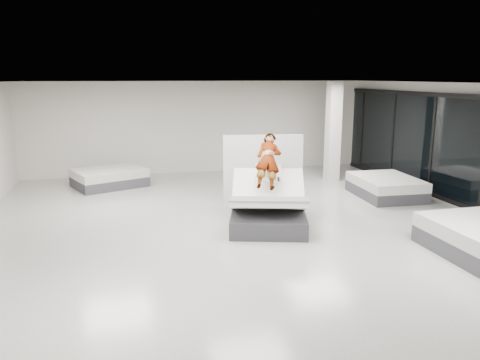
{
  "coord_description": "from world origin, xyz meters",
  "views": [
    {
      "loc": [
        -2.67,
        -9.37,
        3.35
      ],
      "look_at": [
        -0.03,
        0.9,
        1.0
      ],
      "focal_mm": 35.0,
      "sensor_mm": 36.0,
      "label": 1
    }
  ],
  "objects_px": {
    "hero_bed": "(268,208)",
    "person": "(268,168)",
    "flat_bed_left_far": "(110,178)",
    "divider_panel": "(263,171)",
    "flat_bed_right_far": "(386,187)",
    "column": "(333,132)",
    "remote": "(278,179)"
  },
  "relations": [
    {
      "from": "hero_bed",
      "to": "column",
      "type": "height_order",
      "value": "column"
    },
    {
      "from": "divider_panel",
      "to": "remote",
      "type": "bearing_deg",
      "value": -84.71
    },
    {
      "from": "hero_bed",
      "to": "remote",
      "type": "xyz_separation_m",
      "value": [
        0.2,
        -0.1,
        0.68
      ]
    },
    {
      "from": "person",
      "to": "column",
      "type": "distance_m",
      "value": 5.11
    },
    {
      "from": "divider_panel",
      "to": "column",
      "type": "xyz_separation_m",
      "value": [
        3.11,
        2.41,
        0.66
      ]
    },
    {
      "from": "hero_bed",
      "to": "person",
      "type": "distance_m",
      "value": 0.91
    },
    {
      "from": "hero_bed",
      "to": "remote",
      "type": "height_order",
      "value": "hero_bed"
    },
    {
      "from": "remote",
      "to": "flat_bed_left_far",
      "type": "xyz_separation_m",
      "value": [
        -3.77,
        5.09,
        -0.83
      ]
    },
    {
      "from": "person",
      "to": "column",
      "type": "height_order",
      "value": "column"
    },
    {
      "from": "hero_bed",
      "to": "person",
      "type": "bearing_deg",
      "value": 73.02
    },
    {
      "from": "flat_bed_left_far",
      "to": "divider_panel",
      "type": "bearing_deg",
      "value": -39.82
    },
    {
      "from": "hero_bed",
      "to": "flat_bed_left_far",
      "type": "height_order",
      "value": "hero_bed"
    },
    {
      "from": "remote",
      "to": "divider_panel",
      "type": "height_order",
      "value": "divider_panel"
    },
    {
      "from": "person",
      "to": "divider_panel",
      "type": "xyz_separation_m",
      "value": [
        0.3,
        1.38,
        -0.34
      ]
    },
    {
      "from": "divider_panel",
      "to": "flat_bed_left_far",
      "type": "distance_m",
      "value": 5.2
    },
    {
      "from": "hero_bed",
      "to": "flat_bed_left_far",
      "type": "relative_size",
      "value": 1.06
    },
    {
      "from": "flat_bed_right_far",
      "to": "flat_bed_left_far",
      "type": "height_order",
      "value": "flat_bed_right_far"
    },
    {
      "from": "divider_panel",
      "to": "column",
      "type": "relative_size",
      "value": 0.65
    },
    {
      "from": "remote",
      "to": "divider_panel",
      "type": "distance_m",
      "value": 1.8
    },
    {
      "from": "hero_bed",
      "to": "divider_panel",
      "type": "height_order",
      "value": "divider_panel"
    },
    {
      "from": "hero_bed",
      "to": "divider_panel",
      "type": "relative_size",
      "value": 1.25
    },
    {
      "from": "hero_bed",
      "to": "divider_panel",
      "type": "bearing_deg",
      "value": 77.03
    },
    {
      "from": "person",
      "to": "remote",
      "type": "height_order",
      "value": "person"
    },
    {
      "from": "hero_bed",
      "to": "divider_panel",
      "type": "xyz_separation_m",
      "value": [
        0.39,
        1.68,
        0.52
      ]
    },
    {
      "from": "hero_bed",
      "to": "person",
      "type": "height_order",
      "value": "person"
    },
    {
      "from": "flat_bed_left_far",
      "to": "column",
      "type": "relative_size",
      "value": 0.77
    },
    {
      "from": "flat_bed_left_far",
      "to": "hero_bed",
      "type": "bearing_deg",
      "value": -54.35
    },
    {
      "from": "hero_bed",
      "to": "flat_bed_right_far",
      "type": "distance_m",
      "value": 4.4
    },
    {
      "from": "flat_bed_right_far",
      "to": "hero_bed",
      "type": "bearing_deg",
      "value": -157.29
    },
    {
      "from": "flat_bed_right_far",
      "to": "column",
      "type": "relative_size",
      "value": 0.68
    },
    {
      "from": "flat_bed_left_far",
      "to": "column",
      "type": "xyz_separation_m",
      "value": [
        7.07,
        -0.89,
        1.32
      ]
    },
    {
      "from": "flat_bed_left_far",
      "to": "column",
      "type": "height_order",
      "value": "column"
    }
  ]
}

